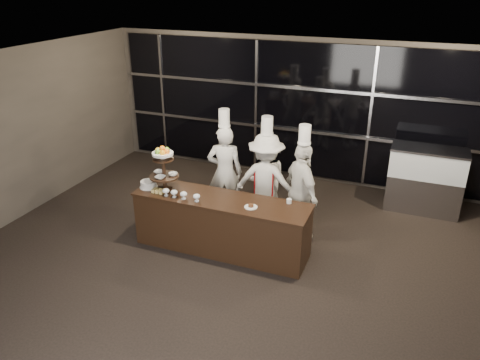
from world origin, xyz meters
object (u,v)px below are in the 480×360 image
at_px(display_stand, 163,165).
at_px(chef_a, 225,171).
at_px(display_case, 426,177).
at_px(chef_c, 266,180).
at_px(buffet_counter, 221,224).
at_px(chef_b, 265,179).
at_px(chef_d, 301,191).
at_px(layer_cake, 149,184).

distance_m(display_stand, chef_a, 1.32).
bearing_deg(chef_a, display_case, 25.07).
bearing_deg(chef_c, display_stand, -142.90).
distance_m(buffet_counter, chef_c, 1.18).
bearing_deg(chef_b, display_stand, -134.99).
bearing_deg(chef_d, buffet_counter, -141.51).
bearing_deg(buffet_counter, chef_d, 38.49).
bearing_deg(display_stand, chef_a, 61.87).
height_order(buffet_counter, chef_d, chef_d).
bearing_deg(chef_b, display_case, 27.44).
height_order(buffet_counter, layer_cake, layer_cake).
distance_m(buffet_counter, display_case, 4.00).
height_order(display_case, chef_d, chef_d).
height_order(display_stand, layer_cake, display_stand).
height_order(display_stand, display_case, display_stand).
xyz_separation_m(buffet_counter, chef_c, (0.38, 1.05, 0.40)).
xyz_separation_m(chef_c, chef_d, (0.68, -0.20, 0.00)).
distance_m(buffet_counter, chef_a, 1.25).
height_order(chef_a, chef_c, chef_a).
xyz_separation_m(buffet_counter, chef_d, (1.07, 0.85, 0.40)).
bearing_deg(layer_cake, chef_b, 40.53).
distance_m(chef_b, chef_c, 0.27).
height_order(display_stand, chef_b, chef_b).
relative_size(chef_b, chef_c, 0.91).
bearing_deg(display_stand, display_case, 34.06).
bearing_deg(chef_d, display_stand, -157.67).
xyz_separation_m(chef_a, chef_d, (1.48, -0.25, -0.03)).
distance_m(display_stand, layer_cake, 0.46).
relative_size(chef_b, chef_d, 0.92).
height_order(buffet_counter, chef_c, chef_c).
xyz_separation_m(buffet_counter, display_stand, (-1.00, -0.00, 0.87)).
xyz_separation_m(display_stand, chef_d, (2.07, 0.85, -0.47)).
bearing_deg(display_stand, layer_cake, -169.83).
height_order(buffet_counter, display_stand, display_stand).
bearing_deg(display_case, chef_b, -152.56).
distance_m(layer_cake, chef_d, 2.51).
distance_m(chef_a, chef_d, 1.50).
bearing_deg(chef_d, chef_c, 163.91).
relative_size(display_case, chef_b, 0.73).
distance_m(buffet_counter, display_stand, 1.33).
bearing_deg(buffet_counter, chef_a, 110.55).
distance_m(chef_c, chef_d, 0.71).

